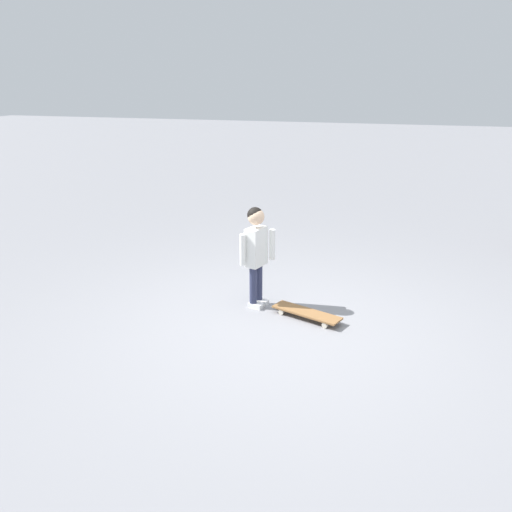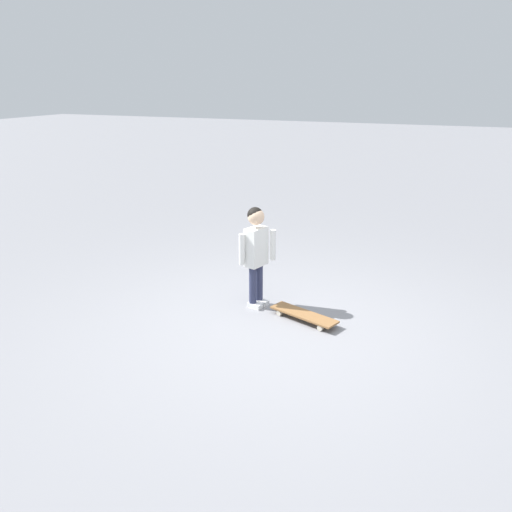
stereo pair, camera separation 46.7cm
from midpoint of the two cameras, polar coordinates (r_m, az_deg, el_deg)
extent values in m
plane|color=gray|center=(4.99, 5.34, -8.31)|extent=(50.00, 50.00, 0.00)
cylinder|color=#2D3351|center=(5.48, 2.80, -2.96)|extent=(0.08, 0.08, 0.42)
cube|color=white|center=(5.55, 3.02, -5.09)|extent=(0.17, 0.12, 0.05)
cylinder|color=#2D3351|center=(5.40, 2.12, -3.30)|extent=(0.08, 0.08, 0.42)
cube|color=white|center=(5.46, 2.35, -5.47)|extent=(0.17, 0.12, 0.05)
cube|color=white|center=(5.30, 2.53, 0.99)|extent=(0.20, 0.27, 0.40)
cylinder|color=white|center=(5.37, 4.35, 1.18)|extent=(0.06, 0.06, 0.32)
cylinder|color=white|center=(5.21, 1.00, 0.70)|extent=(0.06, 0.06, 0.32)
sphere|color=beige|center=(5.21, 2.57, 4.29)|extent=(0.17, 0.17, 0.17)
sphere|color=black|center=(5.21, 2.49, 4.46)|extent=(0.16, 0.16, 0.16)
cube|color=olive|center=(5.21, 7.83, -6.39)|extent=(0.74, 0.42, 0.02)
cube|color=#B7B7BC|center=(5.10, 10.17, -7.30)|extent=(0.06, 0.11, 0.02)
cube|color=#B7B7BC|center=(5.35, 5.60, -5.79)|extent=(0.06, 0.11, 0.02)
cylinder|color=beige|center=(5.17, 10.60, -7.24)|extent=(0.06, 0.05, 0.06)
cylinder|color=beige|center=(5.05, 9.69, -7.82)|extent=(0.06, 0.05, 0.06)
cylinder|color=beige|center=(5.41, 6.06, -5.76)|extent=(0.06, 0.05, 0.06)
cylinder|color=beige|center=(5.30, 5.10, -6.27)|extent=(0.06, 0.05, 0.06)
camera|label=1|loc=(0.23, -87.49, 0.85)|focal=36.60mm
camera|label=2|loc=(0.23, 92.51, -0.85)|focal=36.60mm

